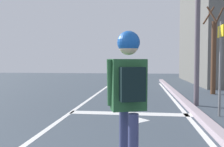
% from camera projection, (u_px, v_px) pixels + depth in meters
% --- Properties ---
extents(lane_line_center, '(0.12, 20.00, 0.01)m').
position_uv_depth(lane_line_center, '(68.00, 115.00, 6.52)').
color(lane_line_center, silver).
rests_on(lane_line_center, ground).
extents(lane_line_curbside, '(0.12, 20.00, 0.01)m').
position_uv_depth(lane_line_curbside, '(189.00, 118.00, 6.14)').
color(lane_line_curbside, silver).
rests_on(lane_line_curbside, ground).
extents(stop_bar, '(3.32, 0.40, 0.01)m').
position_uv_depth(stop_bar, '(130.00, 114.00, 6.65)').
color(stop_bar, silver).
rests_on(stop_bar, ground).
extents(lane_arrow_stem, '(0.16, 1.40, 0.01)m').
position_uv_depth(lane_arrow_stem, '(134.00, 130.00, 5.02)').
color(lane_arrow_stem, silver).
rests_on(lane_arrow_stem, ground).
extents(lane_arrow_head, '(0.71, 0.71, 0.01)m').
position_uv_depth(lane_arrow_head, '(135.00, 120.00, 5.86)').
color(lane_arrow_head, silver).
rests_on(lane_arrow_head, ground).
extents(curb_strip, '(0.24, 24.00, 0.14)m').
position_uv_depth(curb_strip, '(199.00, 115.00, 6.10)').
color(curb_strip, '#A2929C').
rests_on(curb_strip, ground).
extents(skater, '(0.45, 0.62, 1.69)m').
position_uv_depth(skater, '(129.00, 87.00, 2.66)').
color(skater, navy).
rests_on(skater, skateboard).
extents(street_sign_post, '(0.06, 0.44, 2.46)m').
position_uv_depth(street_sign_post, '(220.00, 55.00, 6.24)').
color(street_sign_post, slate).
rests_on(street_sign_post, ground).
extents(roadside_tree, '(0.90, 0.90, 3.94)m').
position_uv_depth(roadside_tree, '(213.00, 54.00, 10.65)').
color(roadside_tree, '#543624').
rests_on(roadside_tree, ground).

